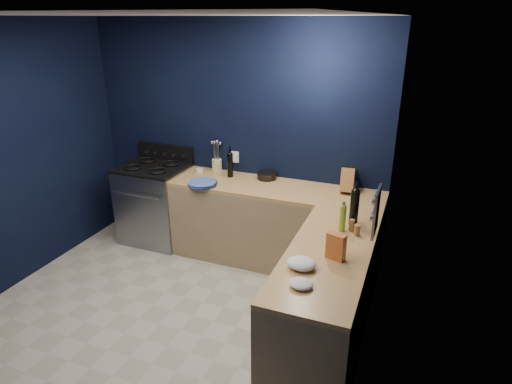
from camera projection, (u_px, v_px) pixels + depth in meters
The scene contains 27 objects.
floor at pixel (160, 325), 3.92m from camera, with size 3.50×3.50×0.02m, color #A9A493.
ceiling at pixel (127, 13), 2.94m from camera, with size 3.50×3.50×0.02m, color silver.
wall_back at pixel (236, 138), 4.95m from camera, with size 3.50×0.02×2.60m, color black.
wall_right at pixel (372, 228), 2.84m from camera, with size 0.02×3.50×2.60m, color black.
cab_back at pixel (274, 226), 4.79m from camera, with size 2.30×0.63×0.86m, color #977F5C.
top_back at pixel (275, 189), 4.63m from camera, with size 2.30×0.63×0.04m, color olive.
cab_right at pixel (325, 302), 3.52m from camera, with size 0.63×1.67×0.86m, color #977F5C.
top_right at pixel (329, 254), 3.35m from camera, with size 0.63×1.67×0.04m, color olive.
gas_range at pixel (156, 204), 5.29m from camera, with size 0.76×0.66×0.92m, color gray.
oven_door at pixel (141, 215), 5.02m from camera, with size 0.59×0.02×0.42m, color black.
cooktop at pixel (153, 168), 5.11m from camera, with size 0.76×0.66×0.03m, color black.
backguard at pixel (166, 152), 5.33m from camera, with size 0.76×0.06×0.20m, color black.
spice_panel at pixel (376, 212), 3.37m from camera, with size 0.02×0.28×0.38m, color gray.
wall_outlet at pixel (235, 157), 5.02m from camera, with size 0.09×0.02×0.13m, color white.
plate_stack at pixel (202, 184), 4.66m from camera, with size 0.30×0.30×0.04m, color #424CA4.
ramekin at pixel (199, 170), 5.08m from camera, with size 0.08×0.08×0.03m, color white.
utensil_crock at pixel (217, 165), 5.09m from camera, with size 0.11×0.11×0.14m, color #F5F1C4.
wine_bottle_back at pixel (230, 165), 4.87m from camera, with size 0.07×0.07×0.27m, color black.
lemon_basket at pixel (267, 175), 4.84m from camera, with size 0.21×0.21×0.08m, color black.
knife_block at pixel (348, 180), 4.48m from camera, with size 0.13×0.22×0.24m, color olive.
wine_bottle_right at pixel (354, 208), 3.74m from camera, with size 0.08×0.08×0.31m, color black.
oil_bottle at pixel (343, 218), 3.63m from camera, with size 0.05×0.05×0.24m, color #7CA928.
spice_jar_near at pixel (352, 225), 3.66m from camera, with size 0.05×0.05×0.10m, color olive.
spice_jar_far at pixel (357, 230), 3.58m from camera, with size 0.05×0.05×0.10m, color olive.
crouton_bag at pixel (336, 246), 3.21m from camera, with size 0.14×0.07×0.21m, color red.
towel_front at pixel (301, 263), 3.12m from camera, with size 0.21×0.18×0.08m, color white.
towel_end at pixel (301, 284), 2.90m from camera, with size 0.16×0.15×0.05m, color white.
Camera 1 is at (1.98, -2.64, 2.58)m, focal length 30.34 mm.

